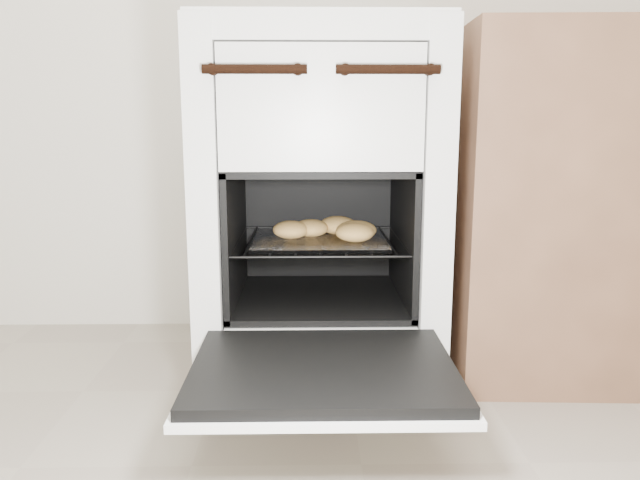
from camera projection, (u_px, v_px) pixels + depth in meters
The scene contains 6 objects.
stove at pixel (319, 212), 1.62m from camera, with size 0.57×0.64×0.88m.
oven_door at pixel (323, 373), 1.19m from camera, with size 0.52×0.40×0.04m.
oven_rack at pixel (319, 241), 1.57m from camera, with size 0.42×0.40×0.01m.
foil_sheet at pixel (320, 240), 1.55m from camera, with size 0.33×0.29×0.01m, color white.
baked_rolls at pixel (332, 229), 1.55m from camera, with size 0.29×0.23×0.05m.
counter at pixel (614, 202), 1.69m from camera, with size 0.89×0.59×0.89m, color brown.
Camera 1 is at (-0.10, -0.42, 0.67)m, focal length 35.00 mm.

